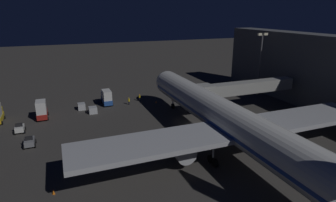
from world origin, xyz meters
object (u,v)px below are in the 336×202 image
object	(u,v)px
traffic_cone_nose_starboard	(156,102)
traffic_cone_nose_port	(173,100)
cargo_truck_aft	(42,110)
ground_crew_near_nose_gear	(129,101)
baggage_container_near_belt	(82,106)
baggage_container_mid_row	(93,110)
ground_crew_by_belt_loader	(139,97)
jet_bridge	(240,88)
pushback_tug	(30,142)
traffic_cone_wingtip_svc_side	(54,192)
catering_truck	(107,97)
airliner_at_gate	(231,122)
apron_floodlight_mast	(260,59)
baggage_tug_spare	(20,128)

from	to	relation	value
traffic_cone_nose_starboard	traffic_cone_nose_port	bearing A→B (deg)	180.00
cargo_truck_aft	ground_crew_near_nose_gear	xyz separation A→B (m)	(-19.18, -2.44, -0.99)
cargo_truck_aft	baggage_container_near_belt	size ratio (longest dim) A/B	2.51
baggage_container_mid_row	ground_crew_by_belt_loader	xyz separation A→B (m)	(-12.04, -4.77, 0.26)
jet_bridge	traffic_cone_nose_port	distance (m)	17.39
ground_crew_near_nose_gear	pushback_tug	bearing A→B (deg)	36.77
baggage_container_near_belt	traffic_cone_wingtip_svc_side	size ratio (longest dim) A/B	3.35
catering_truck	ground_crew_near_nose_gear	distance (m)	5.47
ground_crew_near_nose_gear	traffic_cone_nose_starboard	bearing A→B (deg)	170.80
traffic_cone_nose_starboard	catering_truck	bearing A→B (deg)	-15.88
traffic_cone_nose_port	catering_truck	bearing A→B (deg)	-11.62
baggage_container_near_belt	traffic_cone_wingtip_svc_side	xyz separation A→B (m)	(6.30, 31.51, -0.45)
airliner_at_gate	traffic_cone_nose_port	distance (m)	29.27
baggage_container_mid_row	traffic_cone_wingtip_svc_side	distance (m)	29.20
baggage_container_near_belt	ground_crew_near_nose_gear	bearing A→B (deg)	177.15
airliner_at_gate	jet_bridge	bearing A→B (deg)	-128.77
jet_bridge	apron_floodlight_mast	distance (m)	16.36
traffic_cone_wingtip_svc_side	apron_floodlight_mast	bearing A→B (deg)	-152.66
pushback_tug	catering_truck	size ratio (longest dim) A/B	0.52
airliner_at_gate	jet_bridge	xyz separation A→B (m)	(-12.84, -15.98, 0.13)
jet_bridge	traffic_cone_wingtip_svc_side	bearing A→B (deg)	23.79
baggage_tug_spare	baggage_container_near_belt	xyz separation A→B (m)	(-11.91, -9.20, -0.06)
apron_floodlight_mast	traffic_cone_nose_starboard	distance (m)	29.39
jet_bridge	pushback_tug	bearing A→B (deg)	2.34
traffic_cone_nose_port	traffic_cone_wingtip_svc_side	bearing A→B (deg)	46.65
jet_bridge	ground_crew_near_nose_gear	xyz separation A→B (m)	(21.58, -13.83, -4.45)
pushback_tug	ground_crew_near_nose_gear	xyz separation A→B (m)	(-20.83, -15.56, 0.19)
apron_floodlight_mast	traffic_cone_nose_starboard	bearing A→B (deg)	-6.71
pushback_tug	ground_crew_near_nose_gear	size ratio (longest dim) A/B	1.48
pushback_tug	catering_truck	bearing A→B (deg)	-131.81
baggage_container_mid_row	traffic_cone_nose_starboard	bearing A→B (deg)	-172.84
pushback_tug	baggage_container_near_belt	xyz separation A→B (m)	(-9.84, -16.11, -0.06)
ground_crew_near_nose_gear	traffic_cone_nose_port	world-z (taller)	ground_crew_near_nose_gear
catering_truck	baggage_container_near_belt	world-z (taller)	catering_truck
baggage_tug_spare	traffic_cone_wingtip_svc_side	distance (m)	23.01
pushback_tug	baggage_container_near_belt	distance (m)	18.87
apron_floodlight_mast	ground_crew_by_belt_loader	xyz separation A→B (m)	(31.10, -6.09, -8.56)
baggage_tug_spare	ground_crew_by_belt_loader	world-z (taller)	baggage_tug_spare
airliner_at_gate	pushback_tug	xyz separation A→B (m)	(29.57, -14.25, -4.51)
catering_truck	apron_floodlight_mast	bearing A→B (deg)	170.54
catering_truck	baggage_container_near_belt	bearing A→B (deg)	15.33
traffic_cone_nose_port	traffic_cone_nose_starboard	bearing A→B (deg)	0.00
ground_crew_near_nose_gear	catering_truck	bearing A→B (deg)	-24.09
baggage_tug_spare	traffic_cone_wingtip_svc_side	size ratio (longest dim) A/B	4.29
airliner_at_gate	traffic_cone_wingtip_svc_side	world-z (taller)	airliner_at_gate
cargo_truck_aft	pushback_tug	size ratio (longest dim) A/B	1.77
airliner_at_gate	traffic_cone_nose_starboard	size ratio (longest dim) A/B	107.42
traffic_cone_nose_port	baggage_container_near_belt	bearing A→B (deg)	-4.19
baggage_container_mid_row	baggage_container_near_belt	bearing A→B (deg)	-59.39
ground_crew_by_belt_loader	traffic_cone_nose_starboard	bearing A→B (deg)	140.24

